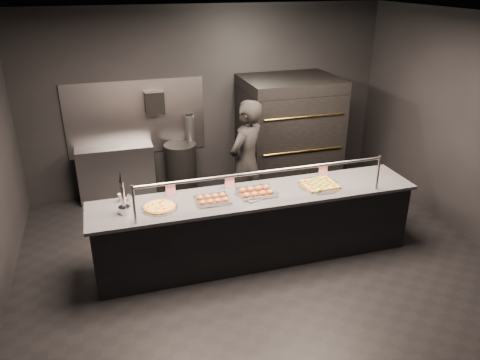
{
  "coord_description": "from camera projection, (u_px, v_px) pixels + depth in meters",
  "views": [
    {
      "loc": [
        -1.71,
        -4.93,
        3.43
      ],
      "look_at": [
        -0.15,
        0.2,
        1.04
      ],
      "focal_mm": 35.0,
      "sensor_mm": 36.0,
      "label": 1
    }
  ],
  "objects": [
    {
      "name": "tent_cards",
      "position": [
        243.0,
        180.0,
        5.98
      ],
      "size": [
        2.18,
        0.04,
        0.15
      ],
      "color": "white",
      "rests_on": "service_counter"
    },
    {
      "name": "fire_extinguisher",
      "position": [
        190.0,
        129.0,
        7.74
      ],
      "size": [
        0.14,
        0.14,
        0.51
      ],
      "color": "#B2B2B7",
      "rests_on": "room"
    },
    {
      "name": "room",
      "position": [
        254.0,
        149.0,
        5.59
      ],
      "size": [
        6.04,
        6.0,
        3.0
      ],
      "color": "black",
      "rests_on": "ground"
    },
    {
      "name": "trash_bin",
      "position": [
        181.0,
        169.0,
        7.77
      ],
      "size": [
        0.52,
        0.52,
        0.87
      ],
      "primitive_type": "cylinder",
      "color": "black",
      "rests_on": "ground"
    },
    {
      "name": "worker",
      "position": [
        246.0,
        163.0,
        6.73
      ],
      "size": [
        0.8,
        0.76,
        1.84
      ],
      "primitive_type": "imported",
      "rotation": [
        0.0,
        0.0,
        3.81
      ],
      "color": "black",
      "rests_on": "ground"
    },
    {
      "name": "slider_tray_a",
      "position": [
        213.0,
        200.0,
        5.59
      ],
      "size": [
        0.44,
        0.34,
        0.07
      ],
      "color": "silver",
      "rests_on": "service_counter"
    },
    {
      "name": "prep_shelf",
      "position": [
        117.0,
        173.0,
        7.58
      ],
      "size": [
        1.2,
        0.35,
        0.9
      ],
      "primitive_type": "cube",
      "color": "#99999E",
      "rests_on": "ground"
    },
    {
      "name": "slider_tray_b",
      "position": [
        257.0,
        192.0,
        5.78
      ],
      "size": [
        0.54,
        0.47,
        0.07
      ],
      "color": "silver",
      "rests_on": "service_counter"
    },
    {
      "name": "service_counter",
      "position": [
        256.0,
        226.0,
        5.97
      ],
      "size": [
        4.1,
        0.78,
        1.37
      ],
      "color": "black",
      "rests_on": "ground"
    },
    {
      "name": "pizza_oven",
      "position": [
        288.0,
        135.0,
        7.75
      ],
      "size": [
        1.5,
        1.23,
        1.91
      ],
      "color": "black",
      "rests_on": "ground"
    },
    {
      "name": "beer_tap",
      "position": [
        123.0,
        201.0,
        5.27
      ],
      "size": [
        0.14,
        0.19,
        0.52
      ],
      "color": "silver",
      "rests_on": "service_counter"
    },
    {
      "name": "condiment_jar",
      "position": [
        123.0,
        198.0,
        5.59
      ],
      "size": [
        0.15,
        0.06,
        0.1
      ],
      "color": "silver",
      "rests_on": "service_counter"
    },
    {
      "name": "square_pizza",
      "position": [
        319.0,
        185.0,
        6.0
      ],
      "size": [
        0.54,
        0.54,
        0.05
      ],
      "color": "silver",
      "rests_on": "service_counter"
    },
    {
      "name": "towel_dispenser",
      "position": [
        154.0,
        103.0,
        7.38
      ],
      "size": [
        0.3,
        0.2,
        0.35
      ],
      "primitive_type": "cube",
      "color": "black",
      "rests_on": "room"
    },
    {
      "name": "round_pizza",
      "position": [
        160.0,
        207.0,
        5.43
      ],
      "size": [
        0.43,
        0.43,
        0.03
      ],
      "color": "silver",
      "rests_on": "service_counter"
    }
  ]
}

